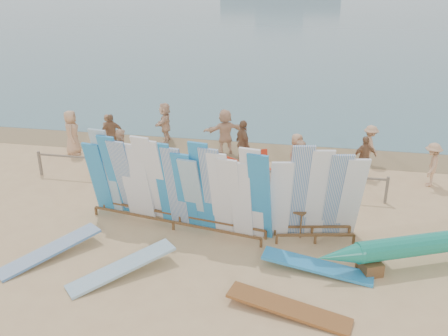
% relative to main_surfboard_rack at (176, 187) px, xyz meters
% --- Properties ---
extents(ground, '(160.00, 160.00, 0.00)m').
position_rel_main_surfboard_rack_xyz_m(ground, '(0.08, -0.26, -1.26)').
color(ground, tan).
rests_on(ground, ground).
extents(ocean, '(320.00, 240.00, 0.02)m').
position_rel_main_surfboard_rack_xyz_m(ocean, '(0.08, 127.74, -1.26)').
color(ocean, '#436D78').
rests_on(ocean, ground).
extents(wet_sand_strip, '(40.00, 2.60, 0.01)m').
position_rel_main_surfboard_rack_xyz_m(wet_sand_strip, '(0.08, 6.94, -1.26)').
color(wet_sand_strip, olive).
rests_on(wet_sand_strip, ground).
extents(fence, '(12.08, 0.08, 0.90)m').
position_rel_main_surfboard_rack_xyz_m(fence, '(0.08, 2.74, -0.63)').
color(fence, '#7A6C5C').
rests_on(fence, ground).
extents(main_surfboard_rack, '(5.60, 1.63, 2.80)m').
position_rel_main_surfboard_rack_xyz_m(main_surfboard_rack, '(0.00, 0.00, 0.00)').
color(main_surfboard_rack, brown).
rests_on(main_surfboard_rack, ground).
extents(side_surfboard_rack, '(2.56, 1.20, 2.86)m').
position_rel_main_surfboard_rack_xyz_m(side_surfboard_rack, '(3.88, 0.03, 0.03)').
color(side_surfboard_rack, brown).
rests_on(side_surfboard_rack, ground).
extents(outrigger_canoe, '(5.88, 2.99, 0.88)m').
position_rel_main_surfboard_rack_xyz_m(outrigger_canoe, '(6.80, -0.63, -0.70)').
color(outrigger_canoe, brown).
rests_on(outrigger_canoe, ground).
extents(vendor_table, '(1.14, 0.99, 1.26)m').
position_rel_main_surfboard_rack_xyz_m(vendor_table, '(3.26, 0.41, -0.84)').
color(vendor_table, brown).
rests_on(vendor_table, ground).
extents(flat_board_e, '(1.99, 2.53, 0.39)m').
position_rel_main_surfboard_rack_xyz_m(flat_board_e, '(-2.74, -2.17, -1.26)').
color(flat_board_e, silver).
rests_on(flat_board_e, ground).
extents(flat_board_c, '(2.76, 1.14, 0.25)m').
position_rel_main_surfboard_rack_xyz_m(flat_board_c, '(3.41, -3.19, -1.26)').
color(flat_board_c, brown).
rests_on(flat_board_c, ground).
extents(flat_board_d, '(2.75, 0.91, 0.30)m').
position_rel_main_surfboard_rack_xyz_m(flat_board_d, '(3.99, -1.50, -1.26)').
color(flat_board_d, '#2888CB').
rests_on(flat_board_d, ground).
extents(flat_board_b, '(2.28, 2.31, 0.44)m').
position_rel_main_surfboard_rack_xyz_m(flat_board_b, '(-0.62, -2.56, -1.26)').
color(flat_board_b, '#7CADC7').
rests_on(flat_board_b, ground).
extents(beach_chair_left, '(0.82, 0.82, 0.92)m').
position_rel_main_surfboard_rack_xyz_m(beach_chair_left, '(0.82, 3.21, -0.99)').
color(beach_chair_left, red).
rests_on(beach_chair_left, ground).
extents(beach_chair_right, '(0.84, 0.85, 0.98)m').
position_rel_main_surfboard_rack_xyz_m(beach_chair_right, '(1.95, 4.01, -0.97)').
color(beach_chair_right, red).
rests_on(beach_chair_right, ground).
extents(stroller, '(0.73, 0.92, 1.12)m').
position_rel_main_surfboard_rack_xyz_m(stroller, '(3.35, 3.92, -0.81)').
color(stroller, red).
rests_on(stroller, ground).
extents(beachgoer_1, '(0.65, 0.53, 1.57)m').
position_rel_main_surfboard_rack_xyz_m(beachgoer_1, '(-4.45, 5.52, -0.48)').
color(beachgoer_1, '#8C6042').
rests_on(beachgoer_1, ground).
extents(beachgoer_8, '(0.72, 0.88, 1.63)m').
position_rel_main_surfboard_rack_xyz_m(beachgoer_8, '(3.33, 3.62, -0.45)').
color(beachgoer_8, beige).
rests_on(beachgoer_8, ground).
extents(beachgoer_6, '(0.73, 0.82, 1.54)m').
position_rel_main_surfboard_rack_xyz_m(beachgoer_6, '(3.13, 4.60, -0.49)').
color(beachgoer_6, tan).
rests_on(beachgoer_6, ground).
extents(beachgoer_extra_0, '(0.66, 1.06, 1.53)m').
position_rel_main_surfboard_rack_xyz_m(beachgoer_extra_0, '(7.71, 4.45, -0.49)').
color(beachgoer_extra_0, tan).
rests_on(beachgoer_extra_0, ground).
extents(beachgoer_11, '(0.62, 1.62, 1.72)m').
position_rel_main_surfboard_rack_xyz_m(beachgoer_11, '(-2.62, 7.24, -0.40)').
color(beachgoer_11, beige).
rests_on(beachgoer_11, ground).
extents(beachgoer_5, '(1.75, 1.36, 1.85)m').
position_rel_main_surfboard_rack_xyz_m(beachgoer_5, '(0.20, 6.23, -0.34)').
color(beachgoer_5, beige).
rests_on(beachgoer_5, ground).
extents(beachgoer_10, '(0.98, 0.73, 1.54)m').
position_rel_main_surfboard_rack_xyz_m(beachgoer_10, '(5.52, 4.76, -0.49)').
color(beachgoer_10, '#8C6042').
rests_on(beachgoer_10, ground).
extents(beachgoer_extra_1, '(1.03, 0.77, 1.62)m').
position_rel_main_surfboard_rack_xyz_m(beachgoer_extra_1, '(-4.27, 5.43, -0.45)').
color(beachgoer_extra_1, '#8C6042').
rests_on(beachgoer_extra_1, ground).
extents(beachgoer_4, '(0.95, 1.13, 1.80)m').
position_rel_main_surfboard_rack_xyz_m(beachgoer_4, '(1.13, 4.99, -0.36)').
color(beachgoer_4, '#8C6042').
rests_on(beachgoer_4, ground).
extents(beachgoer_9, '(0.76, 1.07, 1.53)m').
position_rel_main_surfboard_rack_xyz_m(beachgoer_9, '(5.83, 6.17, -0.50)').
color(beachgoer_9, tan).
rests_on(beachgoer_9, ground).
extents(beachgoer_0, '(0.71, 0.98, 1.81)m').
position_rel_main_surfboard_rack_xyz_m(beachgoer_0, '(-5.80, 4.99, -0.35)').
color(beachgoer_0, tan).
rests_on(beachgoer_0, ground).
extents(beachgoer_2, '(0.80, 0.87, 1.66)m').
position_rel_main_surfboard_rack_xyz_m(beachgoer_2, '(-3.10, 3.57, -0.43)').
color(beachgoer_2, beige).
rests_on(beachgoer_2, ground).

